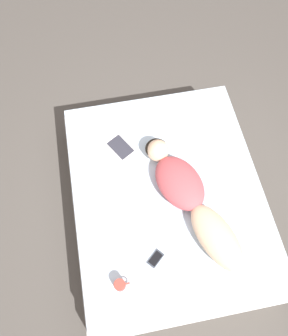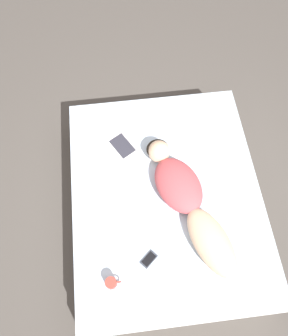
{
  "view_description": "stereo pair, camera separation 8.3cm",
  "coord_description": "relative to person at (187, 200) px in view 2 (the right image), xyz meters",
  "views": [
    {
      "loc": [
        -0.39,
        -0.94,
        3.1
      ],
      "look_at": [
        -0.17,
        0.24,
        0.51
      ],
      "focal_mm": 35.0,
      "sensor_mm": 36.0,
      "label": 1
    },
    {
      "loc": [
        -0.31,
        -0.95,
        3.1
      ],
      "look_at": [
        -0.17,
        0.24,
        0.51
      ],
      "focal_mm": 35.0,
      "sensor_mm": 36.0,
      "label": 2
    }
  ],
  "objects": [
    {
      "name": "bed",
      "position": [
        -0.15,
        0.11,
        -0.33
      ],
      "size": [
        1.68,
        2.07,
        0.46
      ],
      "color": "beige",
      "rests_on": "ground_plane"
    },
    {
      "name": "open_magazine",
      "position": [
        -0.58,
        0.56,
        -0.09
      ],
      "size": [
        0.55,
        0.51,
        0.01
      ],
      "rotation": [
        0.0,
        0.0,
        0.54
      ],
      "color": "white",
      "rests_on": "bed"
    },
    {
      "name": "ground_plane",
      "position": [
        -0.15,
        0.11,
        -0.55
      ],
      "size": [
        12.0,
        12.0,
        0.0
      ],
      "primitive_type": "plane",
      "color": "#4C4742"
    },
    {
      "name": "cell_phone",
      "position": [
        -0.37,
        -0.42,
        -0.09
      ],
      "size": [
        0.15,
        0.15,
        0.01
      ],
      "rotation": [
        0.0,
        0.0,
        -0.85
      ],
      "color": "#333842",
      "rests_on": "bed"
    },
    {
      "name": "coffee_mug",
      "position": [
        -0.67,
        -0.56,
        -0.05
      ],
      "size": [
        0.12,
        0.09,
        0.09
      ],
      "color": "#993D33",
      "rests_on": "bed"
    },
    {
      "name": "person",
      "position": [
        0.0,
        0.0,
        0.0
      ],
      "size": [
        0.67,
        1.3,
        0.2
      ],
      "rotation": [
        0.0,
        0.0,
        0.34
      ],
      "color": "#DBB28E",
      "rests_on": "bed"
    }
  ]
}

